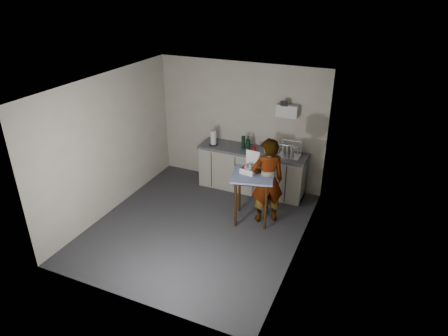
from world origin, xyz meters
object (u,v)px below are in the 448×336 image
at_px(kitchen_counter, 252,171).
at_px(soap_bottle, 248,143).
at_px(standing_man, 267,181).
at_px(soda_can, 255,148).
at_px(bakery_box, 249,168).
at_px(dark_bottle, 243,142).
at_px(dish_rack, 289,153).
at_px(side_table, 253,180).
at_px(paper_towel, 213,138).

relative_size(kitchen_counter, soap_bottle, 8.01).
bearing_deg(soap_bottle, kitchen_counter, -1.23).
distance_m(standing_man, soda_can, 1.13).
distance_m(standing_man, bakery_box, 0.39).
height_order(soap_bottle, bakery_box, bakery_box).
xyz_separation_m(kitchen_counter, bakery_box, (0.31, -1.03, 0.60)).
relative_size(dark_bottle, dish_rack, 0.63).
bearing_deg(soap_bottle, soda_can, -16.81).
relative_size(kitchen_counter, soda_can, 18.45).
bearing_deg(soda_can, kitchen_counter, 139.71).
height_order(standing_man, bakery_box, standing_man).
height_order(soap_bottle, dish_rack, dish_rack).
height_order(kitchen_counter, side_table, side_table).
height_order(kitchen_counter, soda_can, soda_can).
bearing_deg(dish_rack, dark_bottle, 178.40).
distance_m(standing_man, dark_bottle, 1.34).
bearing_deg(dish_rack, standing_man, -96.65).
distance_m(soap_bottle, bakery_box, 1.12).
bearing_deg(soda_can, soap_bottle, 163.19).
distance_m(soap_bottle, soda_can, 0.19).
xyz_separation_m(soda_can, dark_bottle, (-0.27, 0.05, 0.07)).
xyz_separation_m(side_table, dark_bottle, (-0.61, 1.10, 0.22)).
height_order(kitchen_counter, standing_man, standing_man).
bearing_deg(paper_towel, bakery_box, -39.56).
bearing_deg(soda_can, paper_towel, -177.97).
xyz_separation_m(side_table, soap_bottle, (-0.51, 1.09, 0.23)).
xyz_separation_m(soap_bottle, soda_can, (0.16, -0.05, -0.08)).
bearing_deg(dark_bottle, kitchen_counter, -1.81).
height_order(standing_man, soda_can, standing_man).
bearing_deg(soap_bottle, standing_man, -53.11).
distance_m(side_table, bakery_box, 0.23).
xyz_separation_m(soda_can, dish_rack, (0.70, 0.03, 0.01)).
bearing_deg(bakery_box, dark_bottle, 122.77).
xyz_separation_m(soap_bottle, paper_towel, (-0.73, -0.08, 0.01)).
height_order(side_table, standing_man, standing_man).
height_order(soap_bottle, soda_can, soap_bottle).
relative_size(standing_man, bakery_box, 4.41).
relative_size(soda_can, dish_rack, 0.29).
height_order(soda_can, dish_rack, dish_rack).
height_order(side_table, bakery_box, bakery_box).
bearing_deg(side_table, paper_towel, 126.62).
bearing_deg(bakery_box, dish_rack, 72.27).
height_order(standing_man, dark_bottle, standing_man).
bearing_deg(standing_man, kitchen_counter, -89.88).
relative_size(kitchen_counter, dish_rack, 5.39).
bearing_deg(kitchen_counter, soap_bottle, 178.77).
bearing_deg(dark_bottle, dish_rack, -1.60).
distance_m(standing_man, dish_rack, 1.00).
bearing_deg(soap_bottle, side_table, -64.97).
bearing_deg(side_table, bakery_box, 133.17).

